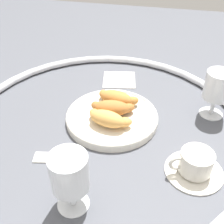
{
  "coord_description": "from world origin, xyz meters",
  "views": [
    {
      "loc": [
        0.16,
        -0.59,
        0.51
      ],
      "look_at": [
        0.02,
        0.03,
        0.03
      ],
      "focal_mm": 45.35,
      "sensor_mm": 36.0,
      "label": 1
    }
  ],
  "objects_px": {
    "folded_napkin": "(119,79)",
    "juice_glass_left": "(68,174)",
    "croissant_extra": "(117,98)",
    "juice_glass_right": "(218,87)",
    "pastry_plate": "(112,117)",
    "croissant_large": "(108,119)",
    "coffee_cup_near": "(195,165)",
    "croissant_small": "(112,108)",
    "sugar_packet": "(44,157)"
  },
  "relations": [
    {
      "from": "croissant_extra",
      "to": "folded_napkin",
      "type": "bearing_deg",
      "value": 98.64
    },
    {
      "from": "coffee_cup_near",
      "to": "sugar_packet",
      "type": "xyz_separation_m",
      "value": [
        -0.36,
        -0.03,
        -0.02
      ]
    },
    {
      "from": "juice_glass_left",
      "to": "sugar_packet",
      "type": "relative_size",
      "value": 2.8
    },
    {
      "from": "croissant_small",
      "to": "coffee_cup_near",
      "type": "relative_size",
      "value": 1.0
    },
    {
      "from": "croissant_extra",
      "to": "juice_glass_left",
      "type": "bearing_deg",
      "value": -93.9
    },
    {
      "from": "juice_glass_right",
      "to": "pastry_plate",
      "type": "bearing_deg",
      "value": -161.66
    },
    {
      "from": "juice_glass_right",
      "to": "sugar_packet",
      "type": "relative_size",
      "value": 2.8
    },
    {
      "from": "croissant_large",
      "to": "croissant_extra",
      "type": "xyz_separation_m",
      "value": [
        0.0,
        0.1,
        0.0
      ]
    },
    {
      "from": "croissant_extra",
      "to": "juice_glass_right",
      "type": "distance_m",
      "value": 0.28
    },
    {
      "from": "croissant_extra",
      "to": "coffee_cup_near",
      "type": "xyz_separation_m",
      "value": [
        0.23,
        -0.2,
        -0.02
      ]
    },
    {
      "from": "croissant_small",
      "to": "croissant_extra",
      "type": "distance_m",
      "value": 0.05
    },
    {
      "from": "sugar_packet",
      "to": "pastry_plate",
      "type": "bearing_deg",
      "value": 43.5
    },
    {
      "from": "croissant_large",
      "to": "croissant_small",
      "type": "distance_m",
      "value": 0.05
    },
    {
      "from": "juice_glass_left",
      "to": "juice_glass_right",
      "type": "height_order",
      "value": "same"
    },
    {
      "from": "juice_glass_left",
      "to": "croissant_extra",
      "type": "bearing_deg",
      "value": 86.1
    },
    {
      "from": "croissant_large",
      "to": "coffee_cup_near",
      "type": "relative_size",
      "value": 0.99
    },
    {
      "from": "pastry_plate",
      "to": "sugar_packet",
      "type": "xyz_separation_m",
      "value": [
        -0.13,
        -0.18,
        -0.01
      ]
    },
    {
      "from": "croissant_small",
      "to": "coffee_cup_near",
      "type": "bearing_deg",
      "value": -33.39
    },
    {
      "from": "croissant_extra",
      "to": "juice_glass_right",
      "type": "relative_size",
      "value": 0.97
    },
    {
      "from": "croissant_extra",
      "to": "coffee_cup_near",
      "type": "height_order",
      "value": "croissant_extra"
    },
    {
      "from": "croissant_small",
      "to": "folded_napkin",
      "type": "relative_size",
      "value": 1.24
    },
    {
      "from": "folded_napkin",
      "to": "juice_glass_left",
      "type": "bearing_deg",
      "value": -89.71
    },
    {
      "from": "croissant_large",
      "to": "sugar_packet",
      "type": "relative_size",
      "value": 2.68
    },
    {
      "from": "croissant_extra",
      "to": "croissant_small",
      "type": "bearing_deg",
      "value": -92.81
    },
    {
      "from": "coffee_cup_near",
      "to": "juice_glass_right",
      "type": "bearing_deg",
      "value": 77.7
    },
    {
      "from": "croissant_extra",
      "to": "folded_napkin",
      "type": "xyz_separation_m",
      "value": [
        -0.03,
        0.17,
        -0.04
      ]
    },
    {
      "from": "croissant_extra",
      "to": "juice_glass_right",
      "type": "bearing_deg",
      "value": 8.11
    },
    {
      "from": "pastry_plate",
      "to": "croissant_small",
      "type": "height_order",
      "value": "croissant_small"
    },
    {
      "from": "juice_glass_right",
      "to": "folded_napkin",
      "type": "bearing_deg",
      "value": 156.62
    },
    {
      "from": "pastry_plate",
      "to": "sugar_packet",
      "type": "bearing_deg",
      "value": -125.91
    },
    {
      "from": "juice_glass_right",
      "to": "folded_napkin",
      "type": "relative_size",
      "value": 1.27
    },
    {
      "from": "pastry_plate",
      "to": "croissant_large",
      "type": "bearing_deg",
      "value": -91.13
    },
    {
      "from": "croissant_small",
      "to": "pastry_plate",
      "type": "bearing_deg",
      "value": -83.43
    },
    {
      "from": "juice_glass_left",
      "to": "sugar_packet",
      "type": "xyz_separation_m",
      "value": [
        -0.11,
        0.11,
        -0.09
      ]
    },
    {
      "from": "coffee_cup_near",
      "to": "juice_glass_left",
      "type": "distance_m",
      "value": 0.29
    },
    {
      "from": "pastry_plate",
      "to": "folded_napkin",
      "type": "xyz_separation_m",
      "value": [
        -0.02,
        0.22,
        -0.01
      ]
    },
    {
      "from": "pastry_plate",
      "to": "coffee_cup_near",
      "type": "xyz_separation_m",
      "value": [
        0.23,
        -0.15,
        0.01
      ]
    },
    {
      "from": "juice_glass_left",
      "to": "sugar_packet",
      "type": "height_order",
      "value": "juice_glass_left"
    },
    {
      "from": "coffee_cup_near",
      "to": "croissant_extra",
      "type": "bearing_deg",
      "value": 138.39
    },
    {
      "from": "croissant_extra",
      "to": "sugar_packet",
      "type": "relative_size",
      "value": 2.71
    },
    {
      "from": "juice_glass_left",
      "to": "folded_napkin",
      "type": "relative_size",
      "value": 1.27
    },
    {
      "from": "croissant_large",
      "to": "coffee_cup_near",
      "type": "bearing_deg",
      "value": -23.67
    },
    {
      "from": "coffee_cup_near",
      "to": "croissant_large",
      "type": "bearing_deg",
      "value": 156.33
    },
    {
      "from": "juice_glass_right",
      "to": "juice_glass_left",
      "type": "bearing_deg",
      "value": -128.18
    },
    {
      "from": "pastry_plate",
      "to": "croissant_extra",
      "type": "height_order",
      "value": "croissant_extra"
    },
    {
      "from": "juice_glass_right",
      "to": "croissant_extra",
      "type": "bearing_deg",
      "value": -171.89
    },
    {
      "from": "pastry_plate",
      "to": "croissant_extra",
      "type": "relative_size",
      "value": 1.94
    },
    {
      "from": "juice_glass_left",
      "to": "juice_glass_right",
      "type": "xyz_separation_m",
      "value": [
        0.3,
        0.38,
        -0.0
      ]
    },
    {
      "from": "pastry_plate",
      "to": "croissant_large",
      "type": "xyz_separation_m",
      "value": [
        -0.0,
        -0.05,
        0.03
      ]
    },
    {
      "from": "pastry_plate",
      "to": "croissant_small",
      "type": "distance_m",
      "value": 0.03
    }
  ]
}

